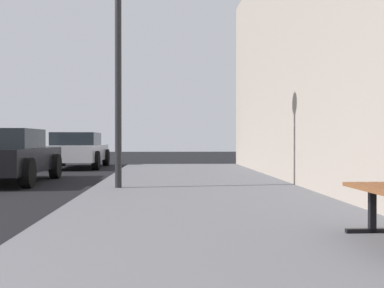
# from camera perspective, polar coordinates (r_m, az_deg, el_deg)

# --- Properties ---
(street_lamp) EXTENTS (0.36, 0.36, 4.07)m
(street_lamp) POSITION_cam_1_polar(r_m,az_deg,el_deg) (9.40, -8.36, 12.39)
(street_lamp) COLOR black
(street_lamp) RESTS_ON sidewalk
(car_black) EXTENTS (2.03, 4.13, 1.27)m
(car_black) POSITION_cam_1_polar(r_m,az_deg,el_deg) (12.59, -20.58, -1.24)
(car_black) COLOR black
(car_black) RESTS_ON ground_plane
(car_silver) EXTENTS (1.93, 4.36, 1.27)m
(car_silver) POSITION_cam_1_polar(r_m,az_deg,el_deg) (18.57, -12.86, -0.66)
(car_silver) COLOR #B7B7BF
(car_silver) RESTS_ON ground_plane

